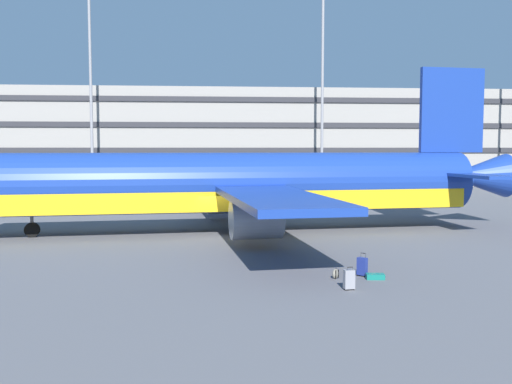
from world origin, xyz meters
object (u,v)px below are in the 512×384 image
airliner (237,185)px  suitcase_red (349,279)px  suitcase_small (362,266)px  backpack_upright (335,274)px  suitcase_scuffed (375,276)px

airliner → suitcase_red: size_ratio=42.71×
suitcase_small → backpack_upright: 1.31m
suitcase_small → suitcase_red: 2.51m
suitcase_red → backpack_upright: size_ratio=1.95×
suitcase_red → backpack_upright: 1.89m
backpack_upright → suitcase_small: bearing=16.6°
suitcase_scuffed → suitcase_red: size_ratio=0.89×
airliner → suitcase_red: 16.28m
airliner → suitcase_small: (4.70, -13.42, -2.60)m
suitcase_small → backpack_upright: suitcase_small is taller
suitcase_scuffed → suitcase_red: (-1.51, -1.65, 0.30)m
suitcase_red → suitcase_scuffed: bearing=47.4°
suitcase_scuffed → backpack_upright: (-1.63, 0.23, 0.09)m
suitcase_small → suitcase_red: (-1.12, -2.25, -0.01)m
backpack_upright → suitcase_red: bearing=-86.5°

